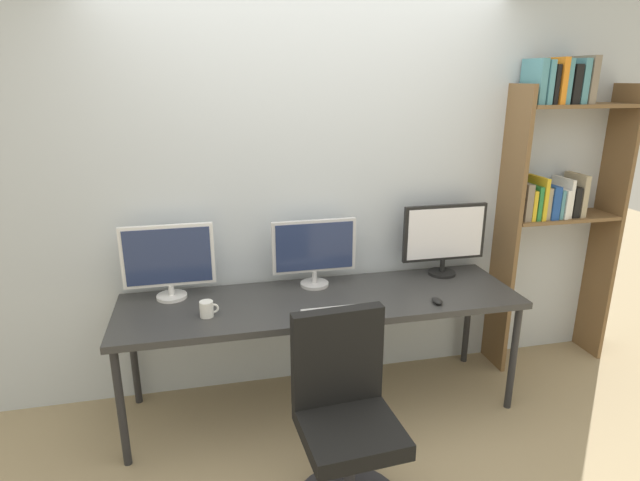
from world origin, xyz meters
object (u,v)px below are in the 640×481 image
object	(u,v)px
monitor_right	(444,236)
computer_mouse	(437,301)
desk	(322,306)
keyboard_main	(331,313)
coffee_mug	(207,309)
bookshelf	(557,181)
monitor_center	(314,250)
office_chair	(346,435)
monitor_left	(168,259)

from	to	relation	value
monitor_right	computer_mouse	bearing A→B (deg)	-118.56
desk	keyboard_main	distance (m)	0.24
desk	coffee_mug	bearing A→B (deg)	-171.82
bookshelf	desk	bearing A→B (deg)	-172.23
computer_mouse	coffee_mug	distance (m)	1.33
monitor_center	monitor_right	distance (m)	0.88
desk	monitor_center	distance (m)	0.36
bookshelf	office_chair	world-z (taller)	bookshelf
bookshelf	office_chair	size ratio (longest dim) A/B	2.16
bookshelf	keyboard_main	xyz separation A→B (m)	(-1.69, -0.46, -0.59)
desk	bookshelf	bearing A→B (deg)	7.77
office_chair	keyboard_main	distance (m)	0.69
monitor_right	bookshelf	bearing A→B (deg)	1.25
bookshelf	coffee_mug	size ratio (longest dim) A/B	20.20
desk	office_chair	distance (m)	0.88
monitor_left	monitor_right	bearing A→B (deg)	0.00
monitor_left	monitor_right	size ratio (longest dim) A/B	0.94
bookshelf	monitor_left	world-z (taller)	bookshelf
monitor_center	monitor_right	bearing A→B (deg)	0.00
bookshelf	office_chair	bearing A→B (deg)	-149.13
desk	office_chair	size ratio (longest dim) A/B	2.42
coffee_mug	monitor_center	bearing A→B (deg)	24.62
office_chair	bookshelf	bearing A→B (deg)	30.87
monitor_left	bookshelf	bearing A→B (deg)	0.39
computer_mouse	monitor_center	bearing A→B (deg)	146.25
desk	monitor_right	xyz separation A→B (m)	(0.88, 0.21, 0.32)
monitor_right	office_chair	bearing A→B (deg)	-132.68
desk	keyboard_main	xyz separation A→B (m)	(0.00, -0.23, 0.06)
bookshelf	monitor_center	distance (m)	1.72
office_chair	coffee_mug	size ratio (longest dim) A/B	9.34
monitor_left	keyboard_main	world-z (taller)	monitor_left
monitor_center	keyboard_main	distance (m)	0.50
monitor_center	computer_mouse	distance (m)	0.81
keyboard_main	bookshelf	bearing A→B (deg)	15.26
desk	monitor_right	distance (m)	0.96
bookshelf	coffee_mug	distance (m)	2.45
keyboard_main	coffee_mug	bearing A→B (deg)	168.86
monitor_center	bookshelf	bearing A→B (deg)	0.60
bookshelf	keyboard_main	world-z (taller)	bookshelf
computer_mouse	office_chair	bearing A→B (deg)	-140.00
monitor_left	computer_mouse	size ratio (longest dim) A/B	5.57
monitor_center	computer_mouse	size ratio (longest dim) A/B	5.53
monitor_left	monitor_right	world-z (taller)	monitor_right
office_chair	monitor_right	xyz separation A→B (m)	(0.95, 1.03, 0.61)
bookshelf	office_chair	distance (m)	2.26
office_chair	monitor_left	distance (m)	1.43
bookshelf	monitor_center	world-z (taller)	bookshelf
office_chair	monitor_right	distance (m)	1.53
office_chair	monitor_left	xyz separation A→B (m)	(-0.80, 1.03, 0.58)
office_chair	keyboard_main	bearing A→B (deg)	82.80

